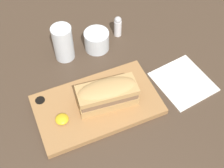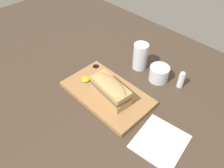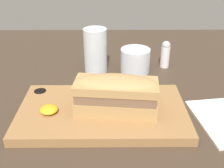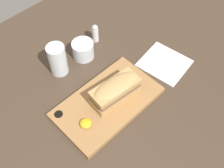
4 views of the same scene
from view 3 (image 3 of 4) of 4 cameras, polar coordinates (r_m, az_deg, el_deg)
The scene contains 7 objects.
dining_table at distance 60.10cm, azimuth -3.07°, elevation -5.99°, with size 198.87×111.11×2.00cm.
serving_board at distance 57.13cm, azimuth -2.01°, elevation -5.64°, with size 33.54×19.37×1.91cm.
sandwich at distance 53.81cm, azimuth 0.83°, elevation -1.79°, with size 16.51×8.30×7.40cm.
mustard_dollop at distance 56.19cm, azimuth -12.69°, elevation -5.06°, with size 3.52×3.52×1.41cm.
water_glass at distance 74.38cm, azimuth -3.36°, elevation 6.29°, with size 6.11×6.11×11.59cm.
wine_glass at distance 74.98cm, azimuth 4.72°, elevation 4.57°, with size 7.80×7.80×6.27cm.
salt_shaker at distance 78.36cm, azimuth 10.78°, elevation 6.04°, with size 2.46×2.46×7.45cm.
Camera 3 is at (2.84, -49.65, 34.75)cm, focal length 45.00 mm.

